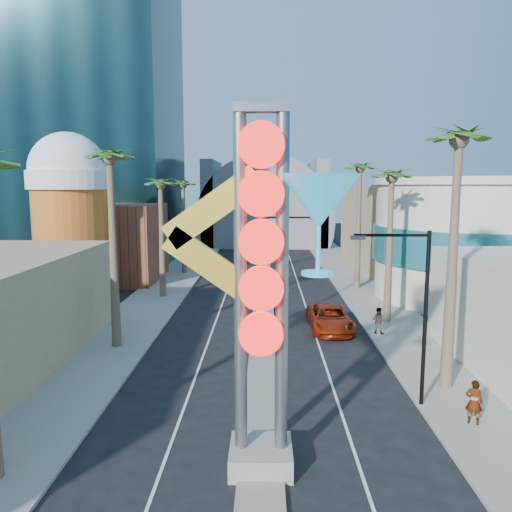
{
  "coord_description": "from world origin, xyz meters",
  "views": [
    {
      "loc": [
        0.14,
        -13.49,
        9.92
      ],
      "look_at": [
        -0.52,
        21.14,
        5.02
      ],
      "focal_mm": 35.0,
      "sensor_mm": 36.0,
      "label": 1
    }
  ],
  "objects": [
    {
      "name": "pedestrian_b",
      "position": [
        7.65,
        18.85,
        1.04
      ],
      "size": [
        1.08,
        1.0,
        1.78
      ],
      "primitive_type": "imported",
      "rotation": [
        0.0,
        0.0,
        2.65
      ],
      "color": "gray",
      "rests_on": "sidewalk_east"
    },
    {
      "name": "canopy",
      "position": [
        0.0,
        72.0,
        4.31
      ],
      "size": [
        22.0,
        16.0,
        22.0
      ],
      "color": "slate",
      "rests_on": "ground"
    },
    {
      "name": "red_pickup",
      "position": [
        4.59,
        20.07,
        0.83
      ],
      "size": [
        2.92,
        6.05,
        1.66
      ],
      "primitive_type": "imported",
      "rotation": [
        0.0,
        0.0,
        0.03
      ],
      "color": "#97250B",
      "rests_on": "ground"
    },
    {
      "name": "sidewalk_west",
      "position": [
        -9.5,
        35.0,
        0.07
      ],
      "size": [
        5.0,
        100.0,
        0.15
      ],
      "primitive_type": "cube",
      "color": "gray",
      "rests_on": "ground"
    },
    {
      "name": "brick_filler_west",
      "position": [
        -16.0,
        38.0,
        4.0
      ],
      "size": [
        10.0,
        10.0,
        8.0
      ],
      "primitive_type": "cube",
      "color": "brown",
      "rests_on": "ground"
    },
    {
      "name": "palm_2",
      "position": [
        -9.0,
        30.0,
        9.48
      ],
      "size": [
        2.4,
        2.4,
        11.2
      ],
      "color": "brown",
      "rests_on": "ground"
    },
    {
      "name": "sidewalk_east",
      "position": [
        9.5,
        35.0,
        0.07
      ],
      "size": [
        5.0,
        100.0,
        0.15
      ],
      "primitive_type": "cube",
      "color": "gray",
      "rests_on": "ground"
    },
    {
      "name": "palm_6",
      "position": [
        9.0,
        22.0,
        9.93
      ],
      "size": [
        2.4,
        2.4,
        11.7
      ],
      "color": "brown",
      "rests_on": "ground"
    },
    {
      "name": "pedestrian_a",
      "position": [
        8.75,
        6.15,
        1.09
      ],
      "size": [
        0.8,
        0.67,
        1.88
      ],
      "primitive_type": "imported",
      "rotation": [
        0.0,
        0.0,
        2.77
      ],
      "color": "gray",
      "rests_on": "sidewalk_east"
    },
    {
      "name": "streetlight_1",
      "position": [
        -0.55,
        44.0,
        4.88
      ],
      "size": [
        3.79,
        0.25,
        8.0
      ],
      "color": "black",
      "rests_on": "ground"
    },
    {
      "name": "turquoise_building",
      "position": [
        18.0,
        30.0,
        5.25
      ],
      "size": [
        16.6,
        16.6,
        10.6
      ],
      "color": "beige",
      "rests_on": "ground"
    },
    {
      "name": "palm_1",
      "position": [
        -9.0,
        16.0,
        10.82
      ],
      "size": [
        2.4,
        2.4,
        12.7
      ],
      "color": "brown",
      "rests_on": "ground"
    },
    {
      "name": "neon_sign",
      "position": [
        0.82,
        2.96,
        7.31
      ],
      "size": [
        6.53,
        2.6,
        12.55
      ],
      "color": "gray",
      "rests_on": "ground"
    },
    {
      "name": "palm_3",
      "position": [
        -9.0,
        42.0,
        9.48
      ],
      "size": [
        2.4,
        2.4,
        11.2
      ],
      "color": "brown",
      "rests_on": "ground"
    },
    {
      "name": "median",
      "position": [
        0.0,
        38.0,
        0.07
      ],
      "size": [
        1.6,
        84.0,
        0.15
      ],
      "primitive_type": "cube",
      "color": "gray",
      "rests_on": "ground"
    },
    {
      "name": "streetlight_2",
      "position": [
        6.72,
        8.0,
        4.83
      ],
      "size": [
        3.45,
        0.25,
        8.0
      ],
      "color": "black",
      "rests_on": "ground"
    },
    {
      "name": "palm_5",
      "position": [
        9.0,
        10.0,
        11.27
      ],
      "size": [
        2.4,
        2.4,
        13.2
      ],
      "color": "brown",
      "rests_on": "ground"
    },
    {
      "name": "streetlight_0",
      "position": [
        0.55,
        20.0,
        4.88
      ],
      "size": [
        3.79,
        0.25,
        8.0
      ],
      "color": "black",
      "rests_on": "ground"
    },
    {
      "name": "beer_mug",
      "position": [
        -17.0,
        30.0,
        7.84
      ],
      "size": [
        7.0,
        7.0,
        14.5
      ],
      "color": "#B44718",
      "rests_on": "ground"
    },
    {
      "name": "palm_7",
      "position": [
        9.0,
        34.0,
        10.82
      ],
      "size": [
        2.4,
        2.4,
        12.7
      ],
      "color": "brown",
      "rests_on": "ground"
    },
    {
      "name": "filler_east",
      "position": [
        16.0,
        48.0,
        5.0
      ],
      "size": [
        10.0,
        20.0,
        10.0
      ],
      "primitive_type": "cube",
      "color": "tan",
      "rests_on": "ground"
    },
    {
      "name": "hotel_tower",
      "position": [
        -22.0,
        52.0,
        25.0
      ],
      "size": [
        20.0,
        20.0,
        50.0
      ],
      "primitive_type": "cube",
      "color": "black",
      "rests_on": "ground"
    }
  ]
}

